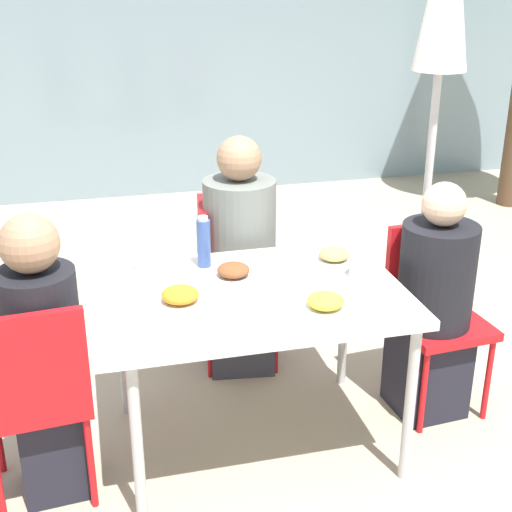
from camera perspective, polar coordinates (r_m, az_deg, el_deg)
name	(u,v)px	position (r m, az deg, el deg)	size (l,w,h in m)	color
ground_plane	(256,442)	(3.31, 0.00, -14.63)	(24.00, 24.00, 0.00)	tan
building_facade	(147,24)	(6.51, -8.73, 17.87)	(10.00, 0.20, 3.00)	gray
dining_table	(256,304)	(2.95, 0.00, -3.85)	(1.20, 0.87, 0.76)	silver
chair_left	(34,390)	(2.83, -17.32, -10.17)	(0.44, 0.44, 0.88)	red
person_left	(45,365)	(2.87, -16.53, -8.35)	(0.30, 0.30, 1.18)	black
chair_right	(433,302)	(3.45, 13.98, -3.59)	(0.43, 0.43, 0.88)	red
person_right	(433,309)	(3.36, 13.99, -4.13)	(0.34, 0.34, 1.13)	black
chair_far	(224,271)	(3.68, -2.59, -1.22)	(0.45, 0.45, 0.88)	red
person_far	(240,263)	(3.62, -1.29, -0.58)	(0.36, 0.36, 1.24)	#383842
closed_umbrella	(444,18)	(3.91, 14.77, 17.91)	(0.36, 0.36, 2.37)	#333333
plate_0	(325,305)	(2.75, 5.57, -3.89)	(0.26, 0.26, 0.07)	white
plate_1	(180,298)	(2.80, -6.07, -3.38)	(0.27, 0.27, 0.07)	white
plate_2	(334,257)	(3.19, 6.25, -0.10)	(0.25, 0.25, 0.07)	white
plate_3	(233,273)	(3.01, -1.82, -1.39)	(0.25, 0.25, 0.07)	white
bottle	(204,242)	(3.11, -4.21, 1.09)	(0.06, 0.06, 0.23)	#334C8E
drinking_cup	(359,267)	(3.05, 8.26, -0.90)	(0.08, 0.08, 0.09)	white
salad_bowl	(155,263)	(3.15, -8.09, -0.54)	(0.17, 0.17, 0.05)	white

